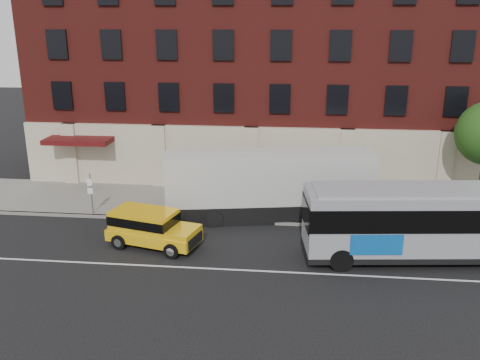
# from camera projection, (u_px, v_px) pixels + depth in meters

# --- Properties ---
(ground) EXTENTS (120.00, 120.00, 0.00)m
(ground) POSITION_uv_depth(u_px,v_px,m) (229.00, 275.00, 22.50)
(ground) COLOR black
(ground) RESTS_ON ground
(sidewalk) EXTENTS (60.00, 6.00, 0.15)m
(sidewalk) POSITION_uv_depth(u_px,v_px,m) (247.00, 203.00, 31.02)
(sidewalk) COLOR gray
(sidewalk) RESTS_ON ground
(kerb) EXTENTS (60.00, 0.25, 0.15)m
(kerb) POSITION_uv_depth(u_px,v_px,m) (242.00, 222.00, 28.17)
(kerb) COLOR gray
(kerb) RESTS_ON ground
(lane_line) EXTENTS (60.00, 0.12, 0.01)m
(lane_line) POSITION_uv_depth(u_px,v_px,m) (230.00, 270.00, 22.97)
(lane_line) COLOR silver
(lane_line) RESTS_ON ground
(building) EXTENTS (30.00, 12.10, 15.00)m
(building) POSITION_uv_depth(u_px,v_px,m) (258.00, 65.00, 36.29)
(building) COLOR maroon
(building) RESTS_ON sidewalk
(sign_pole) EXTENTS (0.30, 0.20, 2.50)m
(sign_pole) POSITION_uv_depth(u_px,v_px,m) (91.00, 192.00, 28.73)
(sign_pole) COLOR gray
(sign_pole) RESTS_ON ground
(city_bus) EXTENTS (12.84, 4.06, 3.46)m
(city_bus) POSITION_uv_depth(u_px,v_px,m) (444.00, 220.00, 23.48)
(city_bus) COLOR #909299
(city_bus) RESTS_ON ground
(yellow_suv) EXTENTS (4.83, 2.91, 1.79)m
(yellow_suv) POSITION_uv_depth(u_px,v_px,m) (150.00, 226.00, 25.12)
(yellow_suv) COLOR yellow
(yellow_suv) RESTS_ON ground
(shipping_container) EXTENTS (11.56, 4.24, 3.78)m
(shipping_container) POSITION_uv_depth(u_px,v_px,m) (270.00, 186.00, 28.41)
(shipping_container) COLOR black
(shipping_container) RESTS_ON ground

